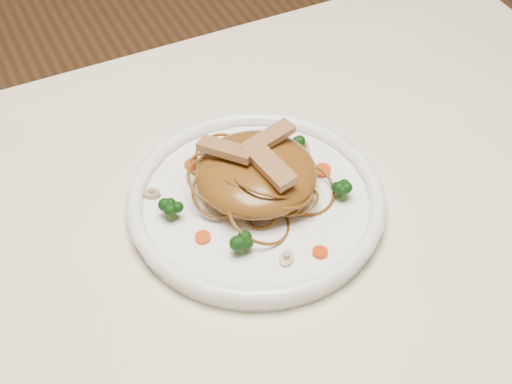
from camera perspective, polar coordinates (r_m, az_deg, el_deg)
name	(u,v)px	position (r m, az deg, el deg)	size (l,w,h in m)	color
table	(239,293)	(0.94, -1.26, -7.69)	(1.20, 0.80, 0.75)	white
plate	(256,205)	(0.89, 0.00, -0.98)	(0.30, 0.30, 0.02)	white
noodle_mound	(256,173)	(0.88, 0.01, 1.44)	(0.15, 0.15, 0.05)	brown
chicken_a	(270,137)	(0.88, 1.04, 4.17)	(0.06, 0.02, 0.01)	#AC7C51
chicken_b	(226,149)	(0.87, -2.30, 3.24)	(0.07, 0.02, 0.01)	#AC7C51
chicken_c	(268,164)	(0.85, 0.93, 2.15)	(0.08, 0.03, 0.01)	#AC7C51
broccoli_0	(296,146)	(0.94, 3.08, 3.49)	(0.02, 0.02, 0.03)	black
broccoli_1	(172,209)	(0.87, -6.41, -1.30)	(0.02, 0.02, 0.03)	black
broccoli_2	(241,241)	(0.82, -1.14, -3.71)	(0.03, 0.03, 0.03)	black
broccoli_3	(342,190)	(0.89, 6.55, 0.17)	(0.02, 0.02, 0.03)	black
carrot_0	(261,136)	(0.97, 0.35, 4.23)	(0.02, 0.02, 0.01)	#EC4008
carrot_1	(203,238)	(0.85, -4.05, -3.46)	(0.02, 0.02, 0.01)	#EC4008
carrot_2	(322,171)	(0.92, 5.06, 1.63)	(0.02, 0.02, 0.01)	#EC4008
carrot_3	(192,165)	(0.93, -4.89, 2.09)	(0.02, 0.02, 0.01)	#EC4008
carrot_4	(320,252)	(0.84, 4.87, -4.56)	(0.02, 0.02, 0.01)	#EC4008
mushroom_0	(286,258)	(0.83, 2.32, -5.05)	(0.02, 0.02, 0.01)	#C6B694
mushroom_1	(303,149)	(0.95, 3.60, 3.30)	(0.02, 0.02, 0.01)	#C6B694
mushroom_2	(152,194)	(0.90, -7.88, -0.15)	(0.02, 0.02, 0.01)	#C6B694
mushroom_3	(278,140)	(0.96, 1.64, 3.96)	(0.02, 0.02, 0.01)	#C6B694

